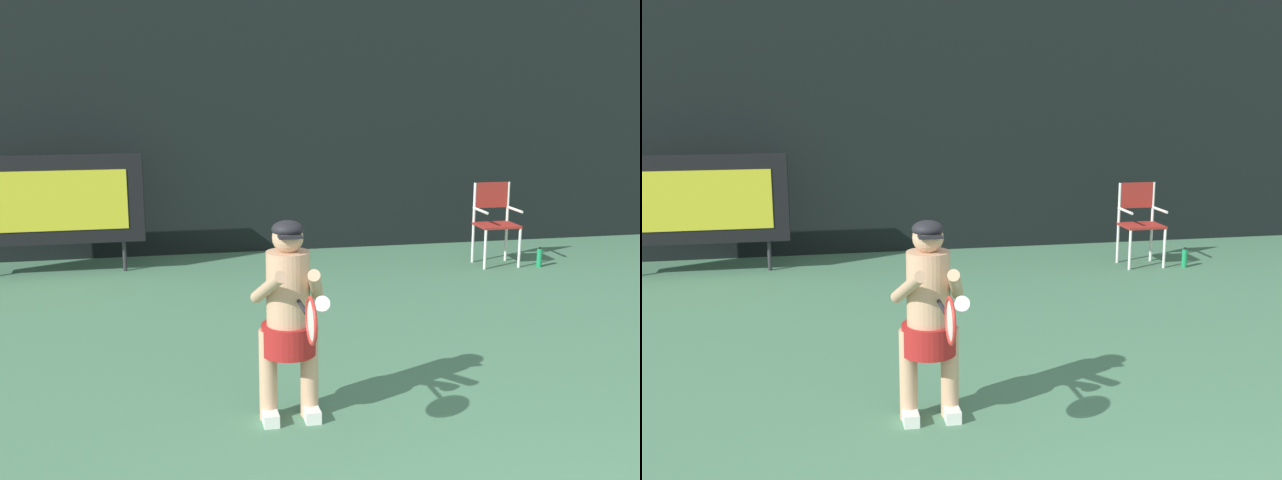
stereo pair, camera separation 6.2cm
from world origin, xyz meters
TOP-DOWN VIEW (x-y plane):
  - backdrop_screen at (0.00, 8.50)m, footprint 18.00×0.12m
  - scoreboard at (-3.37, 7.63)m, footprint 2.20×0.21m
  - umpire_chair at (2.26, 7.05)m, footprint 0.52×0.44m
  - water_bottle at (2.78, 6.76)m, footprint 0.07×0.07m
  - tennis_player at (-1.19, 2.88)m, footprint 0.53×0.61m
  - tennis_racket at (-1.14, 2.29)m, footprint 0.03×0.60m

SIDE VIEW (x-z plane):
  - water_bottle at x=2.78m, z-range -0.01..0.26m
  - umpire_chair at x=2.26m, z-range 0.08..1.16m
  - tennis_player at x=-1.19m, z-range 0.06..1.51m
  - tennis_racket at x=-1.14m, z-range 0.76..1.08m
  - scoreboard at x=-3.37m, z-range 0.20..1.70m
  - backdrop_screen at x=0.00m, z-range -0.02..3.64m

